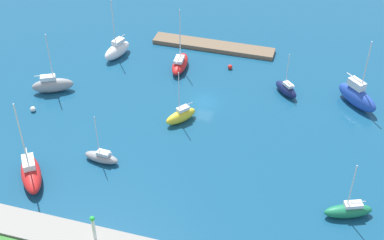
{
  "coord_description": "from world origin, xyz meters",
  "views": [
    {
      "loc": [
        -16.28,
        63.02,
        46.89
      ],
      "look_at": [
        0.0,
        6.59,
        1.5
      ],
      "focal_mm": 50.47,
      "sensor_mm": 36.0,
      "label": 1
    }
  ],
  "objects": [
    {
      "name": "sailboat_blue_far_north",
      "position": [
        -21.6,
        -5.46,
        1.6
      ],
      "size": [
        6.7,
        6.48,
        10.81
      ],
      "rotation": [
        0.0,
        0.0,
        2.39
      ],
      "color": "#2347B2",
      "rests_on": "water"
    },
    {
      "name": "sailboat_white_along_channel",
      "position": [
        17.37,
        -8.6,
        1.28
      ],
      "size": [
        3.69,
        6.21,
        10.32
      ],
      "rotation": [
        0.0,
        0.0,
        1.28
      ],
      "color": "white",
      "rests_on": "water"
    },
    {
      "name": "sailboat_navy_lone_south",
      "position": [
        -11.32,
        -5.45,
        0.91
      ],
      "size": [
        4.38,
        4.32,
        6.82
      ],
      "rotation": [
        0.0,
        0.0,
        5.51
      ],
      "color": "#141E4C",
      "rests_on": "water"
    },
    {
      "name": "water",
      "position": [
        0.0,
        0.0,
        0.0
      ],
      "size": [
        160.0,
        160.0,
        0.0
      ],
      "primitive_type": "plane",
      "color": "navy",
      "rests_on": "ground"
    },
    {
      "name": "harbor_beacon",
      "position": [
        4.22,
        29.4,
        3.28
      ],
      "size": [
        0.56,
        0.56,
        3.73
      ],
      "color": "silver",
      "rests_on": "breakwater"
    },
    {
      "name": "sailboat_red_lone_north",
      "position": [
        16.19,
        21.99,
        1.22
      ],
      "size": [
        6.01,
        7.14,
        12.0
      ],
      "rotation": [
        0.0,
        0.0,
        2.18
      ],
      "color": "red",
      "rests_on": "water"
    },
    {
      "name": "pier_dock",
      "position": [
        2.68,
        -15.87,
        0.36
      ],
      "size": [
        21.0,
        3.17,
        0.71
      ],
      "primitive_type": "cube",
      "color": "brown",
      "rests_on": "ground"
    },
    {
      "name": "sailboat_yellow_west_end",
      "position": [
        1.95,
        5.46,
        1.0
      ],
      "size": [
        4.22,
        4.82,
        8.34
      ],
      "rotation": [
        0.0,
        0.0,
        0.91
      ],
      "color": "yellow",
      "rests_on": "water"
    },
    {
      "name": "sailboat_green_mid_basin",
      "position": [
        -21.73,
        17.16,
        0.88
      ],
      "size": [
        5.87,
        3.63,
        7.86
      ],
      "rotation": [
        0.0,
        0.0,
        0.37
      ],
      "color": "#19724C",
      "rests_on": "water"
    },
    {
      "name": "sailboat_gray_far_south",
      "position": [
        9.3,
        16.36,
        0.74
      ],
      "size": [
        4.76,
        1.9,
        7.21
      ],
      "rotation": [
        0.0,
        0.0,
        6.21
      ],
      "color": "gray",
      "rests_on": "water"
    },
    {
      "name": "sailboat_gray_off_beacon",
      "position": [
        22.84,
        3.74,
        1.24
      ],
      "size": [
        6.36,
        4.43,
        9.79
      ],
      "rotation": [
        0.0,
        0.0,
        3.61
      ],
      "color": "gray",
      "rests_on": "water"
    },
    {
      "name": "mooring_buoy_red",
      "position": [
        -1.62,
        -10.03,
        0.38
      ],
      "size": [
        0.77,
        0.77,
        0.77
      ],
      "primitive_type": "sphere",
      "color": "red",
      "rests_on": "water"
    },
    {
      "name": "mooring_buoy_white",
      "position": [
        23.29,
        9.12,
        0.4
      ],
      "size": [
        0.79,
        0.79,
        0.79
      ],
      "primitive_type": "sphere",
      "color": "white",
      "rests_on": "water"
    },
    {
      "name": "sailboat_red_near_pier",
      "position": [
        6.17,
        -7.77,
        1.02
      ],
      "size": [
        2.63,
        6.39,
        10.35
      ],
      "rotation": [
        0.0,
        0.0,
        4.78
      ],
      "color": "red",
      "rests_on": "water"
    }
  ]
}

